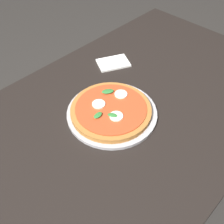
# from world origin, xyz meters

# --- Properties ---
(ground_plane) EXTENTS (6.00, 6.00, 0.00)m
(ground_plane) POSITION_xyz_m (0.00, 0.00, 0.00)
(ground_plane) COLOR #2D2B28
(dining_table) EXTENTS (1.59, 0.83, 0.77)m
(dining_table) POSITION_xyz_m (0.00, 0.00, 0.67)
(dining_table) COLOR black
(dining_table) RESTS_ON ground_plane
(serving_tray) EXTENTS (0.31, 0.31, 0.01)m
(serving_tray) POSITION_xyz_m (0.04, 0.02, 0.78)
(serving_tray) COLOR #B2B2B7
(serving_tray) RESTS_ON dining_table
(pizza) EXTENTS (0.28, 0.28, 0.03)m
(pizza) POSITION_xyz_m (0.03, 0.02, 0.79)
(pizza) COLOR #B27033
(pizza) RESTS_ON serving_tray
(napkin) EXTENTS (0.16, 0.14, 0.01)m
(napkin) POSITION_xyz_m (0.25, 0.22, 0.78)
(napkin) COLOR white
(napkin) RESTS_ON dining_table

